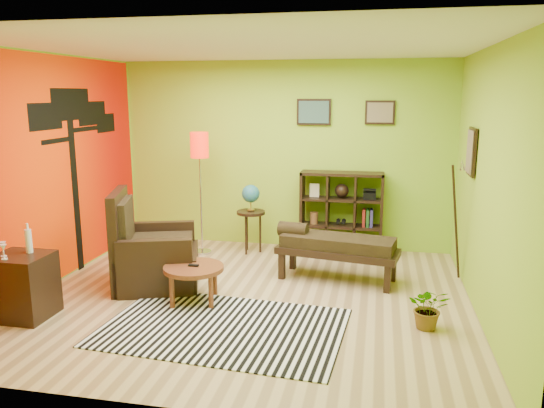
% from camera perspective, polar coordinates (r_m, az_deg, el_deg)
% --- Properties ---
extents(ground, '(5.00, 5.00, 0.00)m').
position_cam_1_polar(ground, '(6.23, -2.50, -10.04)').
color(ground, tan).
rests_on(ground, ground).
extents(room_shell, '(5.04, 4.54, 2.82)m').
position_cam_1_polar(room_shell, '(5.84, -3.51, 6.72)').
color(room_shell, '#96C82C').
rests_on(room_shell, ground).
extents(zebra_rug, '(2.50, 1.73, 0.01)m').
position_cam_1_polar(zebra_rug, '(5.50, -5.25, -13.06)').
color(zebra_rug, white).
rests_on(zebra_rug, ground).
extents(coffee_table, '(0.68, 0.68, 0.44)m').
position_cam_1_polar(coffee_table, '(6.07, -8.42, -7.15)').
color(coffee_table, brown).
rests_on(coffee_table, ground).
extents(armchair, '(1.22, 1.21, 1.18)m').
position_cam_1_polar(armchair, '(6.68, -12.86, -5.55)').
color(armchair, black).
rests_on(armchair, ground).
extents(side_cabinet, '(0.57, 0.52, 0.99)m').
position_cam_1_polar(side_cabinet, '(6.19, -25.26, -7.94)').
color(side_cabinet, black).
rests_on(side_cabinet, ground).
extents(floor_lamp, '(0.27, 0.27, 1.78)m').
position_cam_1_polar(floor_lamp, '(7.66, -7.78, 5.13)').
color(floor_lamp, silver).
rests_on(floor_lamp, ground).
extents(globe_table, '(0.42, 0.42, 1.02)m').
position_cam_1_polar(globe_table, '(7.74, -2.29, 0.28)').
color(globe_table, black).
rests_on(globe_table, ground).
extents(cube_shelf, '(1.20, 0.35, 1.20)m').
position_cam_1_polar(cube_shelf, '(7.84, 7.55, -0.94)').
color(cube_shelf, black).
rests_on(cube_shelf, ground).
extents(bench, '(1.57, 0.79, 0.70)m').
position_cam_1_polar(bench, '(6.71, 6.72, -4.46)').
color(bench, black).
rests_on(bench, ground).
extents(potted_plant, '(0.42, 0.46, 0.35)m').
position_cam_1_polar(potted_plant, '(5.63, 16.48, -11.10)').
color(potted_plant, '#26661E').
rests_on(potted_plant, ground).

